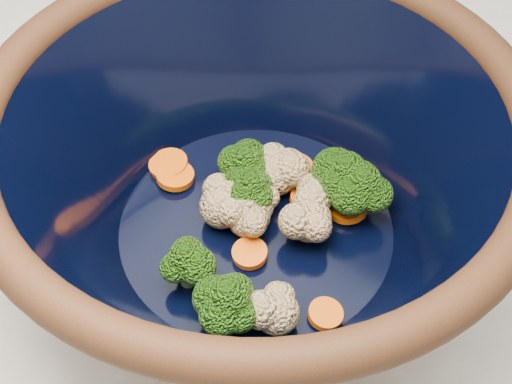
% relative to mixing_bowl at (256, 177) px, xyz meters
% --- Properties ---
extents(mixing_bowl, '(0.38, 0.38, 0.17)m').
position_rel_mixing_bowl_xyz_m(mixing_bowl, '(0.00, 0.00, 0.00)').
color(mixing_bowl, black).
rests_on(mixing_bowl, counter).
extents(vegetable_pile, '(0.21, 0.19, 0.06)m').
position_rel_mixing_bowl_xyz_m(vegetable_pile, '(0.02, 0.01, -0.03)').
color(vegetable_pile, '#608442').
rests_on(vegetable_pile, mixing_bowl).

